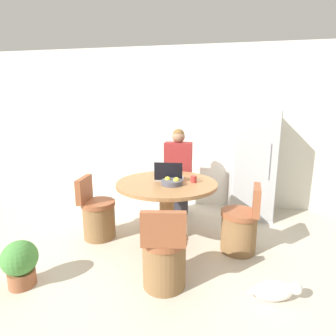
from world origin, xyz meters
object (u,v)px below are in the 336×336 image
(person_seated, at_px, (179,169))
(cat, at_px, (276,291))
(chair_near_camera, at_px, (164,258))
(refrigerator, at_px, (252,163))
(chair_right_side, at_px, (240,228))
(fruit_bowl, at_px, (172,182))
(potted_plant, at_px, (20,262))
(laptop, at_px, (169,176))
(dining_table, at_px, (167,196))
(chair_left_side, at_px, (98,216))

(person_seated, xyz_separation_m, cat, (1.05, -1.76, -0.63))
(chair_near_camera, distance_m, cat, 0.99)
(refrigerator, bearing_deg, chair_right_side, -102.80)
(person_seated, bearing_deg, chair_right_side, 130.88)
(fruit_bowl, bearing_deg, potted_plant, -142.62)
(laptop, bearing_deg, cat, 136.54)
(cat, bearing_deg, dining_table, 132.05)
(fruit_bowl, relative_size, cat, 0.54)
(laptop, relative_size, fruit_bowl, 1.38)
(chair_right_side, xyz_separation_m, fruit_bowl, (-0.79, 0.01, 0.51))
(fruit_bowl, bearing_deg, chair_near_camera, -87.06)
(laptop, bearing_deg, fruit_bowl, 107.12)
(refrigerator, distance_m, potted_plant, 3.18)
(refrigerator, distance_m, chair_right_side, 1.29)
(refrigerator, height_order, chair_right_side, refrigerator)
(chair_left_side, bearing_deg, chair_near_camera, -133.04)
(dining_table, relative_size, laptop, 3.56)
(fruit_bowl, height_order, potted_plant, fruit_bowl)
(chair_near_camera, height_order, chair_left_side, same)
(refrigerator, xyz_separation_m, fruit_bowl, (-1.05, -1.13, -0.04))
(fruit_bowl, bearing_deg, dining_table, 125.38)
(chair_near_camera, bearing_deg, potted_plant, 1.20)
(chair_right_side, height_order, chair_left_side, same)
(chair_left_side, xyz_separation_m, fruit_bowl, (0.96, -0.05, 0.51))
(refrigerator, relative_size, laptop, 4.85)
(chair_near_camera, distance_m, chair_right_side, 1.06)
(fruit_bowl, xyz_separation_m, cat, (1.01, -0.81, -0.69))
(chair_near_camera, height_order, fruit_bowl, fruit_bowl)
(chair_right_side, xyz_separation_m, potted_plant, (-2.06, -0.95, -0.04))
(refrigerator, xyz_separation_m, laptop, (-1.12, -0.93, -0.02))
(dining_table, distance_m, chair_left_side, 0.93)
(chair_near_camera, xyz_separation_m, chair_right_side, (0.76, 0.75, 0.00))
(dining_table, xyz_separation_m, chair_near_camera, (0.12, -0.87, -0.29))
(dining_table, height_order, person_seated, person_seated)
(chair_left_side, relative_size, fruit_bowl, 3.19)
(refrigerator, relative_size, person_seated, 1.24)
(person_seated, distance_m, fruit_bowl, 0.95)
(person_seated, xyz_separation_m, potted_plant, (-1.23, -1.91, -0.49))
(person_seated, xyz_separation_m, fruit_bowl, (0.03, -0.94, 0.06))
(dining_table, bearing_deg, person_seated, 86.86)
(chair_left_side, xyz_separation_m, person_seated, (0.93, 0.89, 0.45))
(dining_table, height_order, chair_near_camera, chair_near_camera)
(refrigerator, height_order, dining_table, refrigerator)
(chair_right_side, bearing_deg, refrigerator, 175.29)
(laptop, distance_m, potted_plant, 1.77)
(fruit_bowl, bearing_deg, chair_left_side, 176.83)
(chair_left_side, bearing_deg, potted_plant, 159.49)
(laptop, bearing_deg, chair_near_camera, 96.03)
(dining_table, bearing_deg, chair_left_side, -176.22)
(fruit_bowl, distance_m, potted_plant, 1.69)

